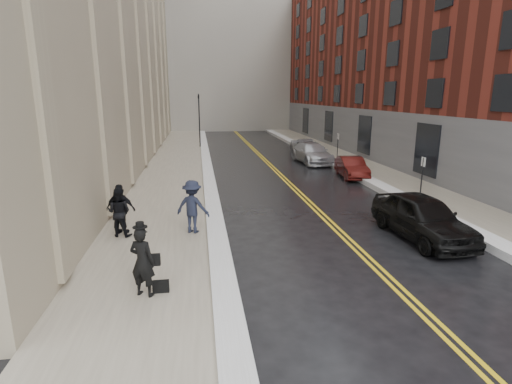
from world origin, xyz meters
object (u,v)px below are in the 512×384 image
object	(u,v)px
car_maroon	(352,167)
pedestrian_main	(143,262)
car_silver_near	(312,153)
pedestrian_a	(119,212)
pedestrian_b	(193,207)
car_silver_far	(308,147)
car_black	(422,217)
pedestrian_c	(121,209)

from	to	relation	value
car_maroon	pedestrian_main	size ratio (longest dim) A/B	2.16
car_silver_near	pedestrian_a	xyz separation A→B (m)	(-11.52, -15.33, 0.28)
pedestrian_b	pedestrian_a	bearing A→B (deg)	23.90
car_silver_far	pedestrian_b	distance (m)	22.25
car_black	pedestrian_b	size ratio (longest dim) A/B	2.43
car_silver_far	pedestrian_b	xyz separation A→B (m)	(-9.85, -19.95, 0.49)
pedestrian_c	pedestrian_b	bearing A→B (deg)	-168.73
pedestrian_main	pedestrian_c	distance (m)	5.09
pedestrian_a	pedestrian_c	xyz separation A→B (m)	(0.02, 0.22, 0.04)
car_maroon	pedestrian_a	xyz separation A→B (m)	(-12.46, -9.52, 0.39)
car_silver_near	car_silver_far	bearing A→B (deg)	74.61
car_black	pedestrian_a	distance (m)	10.95
pedestrian_main	pedestrian_b	distance (m)	4.84
car_silver_near	pedestrian_b	size ratio (longest dim) A/B	2.67
car_black	pedestrian_main	world-z (taller)	pedestrian_main
car_silver_near	pedestrian_c	bearing A→B (deg)	-131.21
car_black	pedestrian_c	bearing A→B (deg)	168.18
car_black	car_silver_near	distance (m)	16.76
car_silver_far	pedestrian_a	distance (m)	23.53
car_black	car_silver_near	world-z (taller)	car_black
pedestrian_a	pedestrian_main	bearing A→B (deg)	124.63
car_black	pedestrian_b	distance (m)	8.38
car_silver_near	pedestrian_b	xyz separation A→B (m)	(-8.91, -15.31, 0.37)
car_silver_far	pedestrian_main	distance (m)	27.00
car_silver_far	car_black	bearing A→B (deg)	-95.77
pedestrian_a	pedestrian_b	size ratio (longest dim) A/B	0.90
pedestrian_b	pedestrian_c	world-z (taller)	pedestrian_b
car_black	pedestrian_a	xyz separation A→B (m)	(-10.86, 1.42, 0.22)
car_silver_far	pedestrian_main	bearing A→B (deg)	-115.64
pedestrian_b	pedestrian_c	xyz separation A→B (m)	(-2.58, 0.21, -0.06)
car_maroon	pedestrian_main	xyz separation A→B (m)	(-11.05, -14.19, 0.41)
car_silver_near	pedestrian_c	distance (m)	18.98
car_maroon	car_black	bearing A→B (deg)	-91.82
car_maroon	pedestrian_main	world-z (taller)	pedestrian_main
car_maroon	car_silver_near	xyz separation A→B (m)	(-0.94, 5.81, 0.11)
car_black	pedestrian_a	world-z (taller)	pedestrian_a
pedestrian_main	pedestrian_a	xyz separation A→B (m)	(-1.41, 4.67, -0.03)
pedestrian_b	car_maroon	bearing A→B (deg)	-112.49
pedestrian_a	pedestrian_c	world-z (taller)	pedestrian_c
car_maroon	pedestrian_b	world-z (taller)	pedestrian_b
car_silver_near	pedestrian_b	bearing A→B (deg)	-124.14
car_silver_near	car_silver_far	xyz separation A→B (m)	(0.94, 4.64, -0.12)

